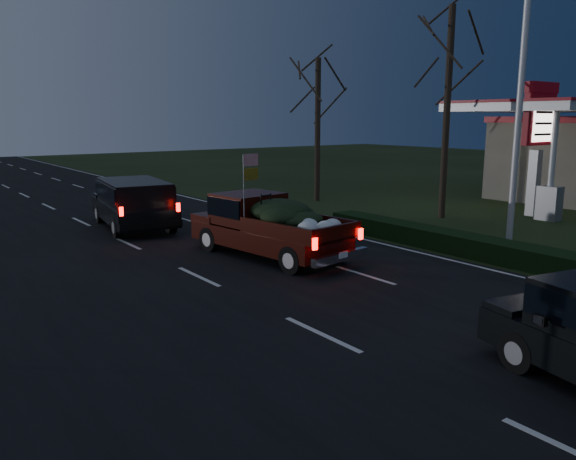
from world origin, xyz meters
TOP-DOWN VIEW (x-y plane):
  - ground at (0.00, 0.00)m, footprint 120.00×120.00m
  - road_asphalt at (0.00, 0.00)m, footprint 14.00×120.00m
  - hedge_row at (7.80, 3.00)m, footprint 1.00×10.00m
  - light_pole at (9.50, 2.00)m, footprint 0.50×0.90m
  - gas_price_pylon at (16.00, 4.99)m, footprint 2.00×0.41m
  - gas_canopy at (18.00, 6.00)m, footprint 7.10×6.10m
  - bare_tree_mid at (12.50, 7.00)m, footprint 3.60×3.60m
  - bare_tree_far at (11.50, 14.00)m, footprint 3.60×3.60m
  - pickup_truck at (2.80, 5.79)m, footprint 2.66×5.51m
  - lead_suv at (1.23, 12.43)m, footprint 2.90×5.43m

SIDE VIEW (x-z plane):
  - ground at x=0.00m, z-range 0.00..0.00m
  - road_asphalt at x=0.00m, z-range 0.00..0.02m
  - hedge_row at x=7.80m, z-range 0.00..0.60m
  - pickup_truck at x=2.80m, z-range -0.35..2.43m
  - lead_suv at x=1.23m, z-range 0.38..1.87m
  - gas_price_pylon at x=16.00m, z-range 0.98..6.56m
  - gas_canopy at x=18.00m, z-range 1.91..6.79m
  - bare_tree_far at x=11.50m, z-range 1.73..8.73m
  - light_pole at x=9.50m, z-range 0.90..10.06m
  - bare_tree_mid at x=12.50m, z-range 2.10..10.60m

